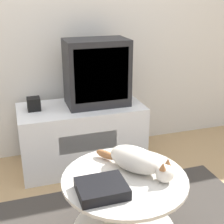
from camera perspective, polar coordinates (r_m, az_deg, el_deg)
wall_back at (r=2.69m, az=-9.40°, el=19.03°), size 8.00×0.05×2.60m
tv_stand at (r=2.63m, az=-5.54°, el=-4.29°), size 1.00×0.49×0.52m
tv at (r=2.50m, az=-2.81°, el=7.21°), size 0.49×0.31×0.53m
speaker at (r=2.50m, az=-14.11°, el=1.44°), size 0.10×0.10×0.10m
coffee_table at (r=1.76m, az=2.21°, el=-16.51°), size 0.66×0.66×0.47m
dvd_box at (r=1.52m, az=-1.89°, el=-13.81°), size 0.23×0.19×0.05m
cat at (r=1.68m, az=4.70°, el=-8.87°), size 0.32×0.42×0.13m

